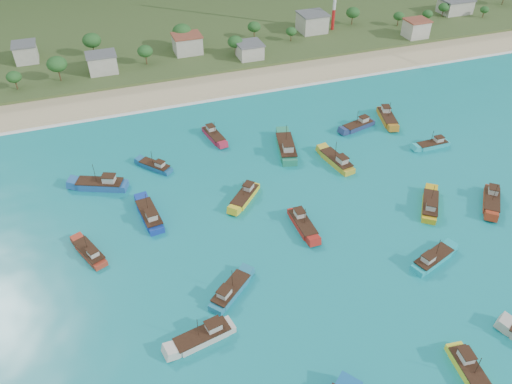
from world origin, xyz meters
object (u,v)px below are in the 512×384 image
object	(u,v)px
boat_3	(155,167)
boat_14	(204,337)
boat_16	(491,201)
boat_19	(90,253)
boat_10	(150,216)
boat_20	(337,161)
boat_8	(302,224)
boat_18	(432,145)
boat_6	(358,126)
boat_22	(286,148)
boat_13	(430,206)
boat_11	(245,197)
boat_1	(433,260)
boat_21	(101,185)
boat_7	(214,136)
boat_17	(230,292)
boat_23	(387,118)
boat_2	(470,372)

from	to	relation	value
boat_3	boat_14	xyz separation A→B (m)	(-1.52, -52.43, 0.18)
boat_16	boat_19	bearing A→B (deg)	31.98
boat_10	boat_20	distance (m)	47.91
boat_8	boat_18	size ratio (longest dim) A/B	1.11
boat_6	boat_10	distance (m)	64.23
boat_6	boat_16	distance (m)	41.35
boat_16	boat_22	xyz separation A→B (m)	(-35.35, 35.05, 0.27)
boat_13	boat_20	bearing A→B (deg)	153.93
boat_10	boat_11	world-z (taller)	boat_10
boat_1	boat_19	size ratio (longest dim) A/B	1.08
boat_8	boat_13	world-z (taller)	boat_13
boat_8	boat_22	distance (m)	29.12
boat_19	boat_21	bearing A→B (deg)	55.63
boat_7	boat_21	xyz separation A→B (m)	(-30.83, -12.69, 0.23)
boat_10	boat_13	bearing A→B (deg)	-22.95
boat_19	boat_3	bearing A→B (deg)	32.28
boat_3	boat_8	bearing A→B (deg)	-91.35
boat_6	boat_11	distance (m)	44.25
boat_16	boat_17	bearing A→B (deg)	45.78
boat_16	boat_17	size ratio (longest dim) A/B	1.05
boat_7	boat_13	xyz separation A→B (m)	(37.04, -44.89, 0.10)
boat_22	boat_23	size ratio (longest dim) A/B	1.20
boat_11	boat_19	xyz separation A→B (m)	(-34.75, -6.88, -0.07)
boat_1	boat_10	xyz separation A→B (m)	(-49.88, 31.50, 0.12)
boat_7	boat_13	distance (m)	58.20
boat_7	boat_17	distance (m)	54.89
boat_7	boat_11	xyz separation A→B (m)	(-0.48, -27.89, 0.04)
boat_3	boat_17	bearing A→B (deg)	-122.89
boat_10	boat_14	distance (m)	34.10
boat_22	boat_21	bearing A→B (deg)	-166.25
boat_10	boat_14	xyz separation A→B (m)	(3.06, -33.96, -0.06)
boat_7	boat_19	distance (m)	49.50
boat_13	boat_23	bearing A→B (deg)	109.41
boat_3	boat_18	world-z (taller)	boat_18
boat_2	boat_14	xyz separation A→B (m)	(-37.70, 20.31, 0.05)
boat_18	boat_20	world-z (taller)	boat_20
boat_3	boat_17	world-z (taller)	boat_17
boat_8	boat_13	size ratio (longest dim) A/B	0.97
boat_10	boat_13	world-z (taller)	boat_10
boat_17	boat_23	distance (m)	76.60
boat_13	boat_21	world-z (taller)	boat_21
boat_6	boat_18	xyz separation A→B (m)	(13.63, -15.13, -0.10)
boat_13	boat_18	distance (m)	26.62
boat_2	boat_18	size ratio (longest dim) A/B	1.15
boat_14	boat_21	world-z (taller)	boat_21
boat_8	boat_17	world-z (taller)	boat_8
boat_14	boat_3	bearing A→B (deg)	-12.51
boat_16	boat_19	xyz separation A→B (m)	(-86.40, 13.15, -0.14)
boat_17	boat_18	bearing A→B (deg)	75.23
boat_6	boat_10	size ratio (longest dim) A/B	0.91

